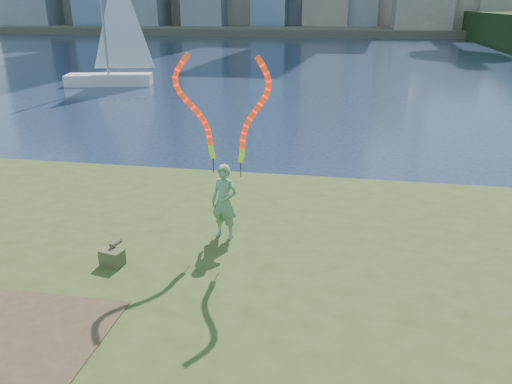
# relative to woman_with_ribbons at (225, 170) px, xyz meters

# --- Properties ---
(ground) EXTENTS (320.00, 320.00, 0.00)m
(ground) POSITION_rel_woman_with_ribbons_xyz_m (-0.35, -0.93, -2.23)
(ground) COLOR #18253D
(ground) RESTS_ON ground
(grassy_knoll) EXTENTS (20.00, 18.00, 0.80)m
(grassy_knoll) POSITION_rel_woman_with_ribbons_xyz_m (-0.35, -3.22, -1.89)
(grassy_knoll) COLOR #3A4A1A
(grassy_knoll) RESTS_ON ground
(far_shore) EXTENTS (320.00, 40.00, 1.20)m
(far_shore) POSITION_rel_woman_with_ribbons_xyz_m (-0.35, 94.07, -1.63)
(far_shore) COLOR #4A4536
(far_shore) RESTS_ON ground
(woman_with_ribbons) EXTENTS (1.94, 0.64, 3.93)m
(woman_with_ribbons) POSITION_rel_woman_with_ribbons_xyz_m (0.00, 0.00, 0.00)
(woman_with_ribbons) COLOR #1A701F
(woman_with_ribbons) RESTS_ON grassy_knoll
(canvas_bag) EXTENTS (0.45, 0.51, 0.39)m
(canvas_bag) POSITION_rel_woman_with_ribbons_xyz_m (-1.77, -1.50, -1.27)
(canvas_bag) COLOR #464927
(canvas_bag) RESTS_ON grassy_knoll
(sailboat) EXTENTS (6.06, 3.08, 9.11)m
(sailboat) POSITION_rel_woman_with_ribbons_xyz_m (-13.35, 23.16, -0.66)
(sailboat) COLOR silver
(sailboat) RESTS_ON ground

